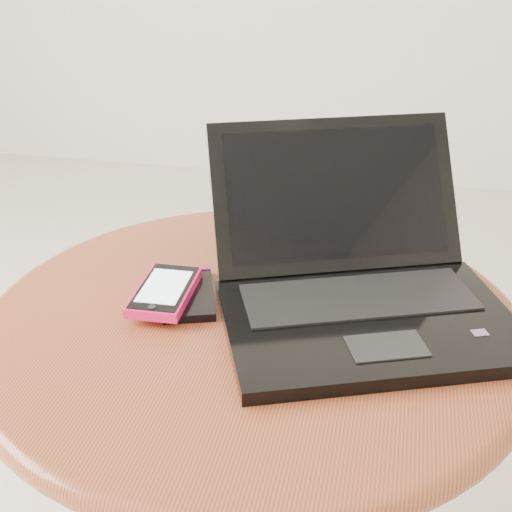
# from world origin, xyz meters

# --- Properties ---
(table) EXTENTS (0.70, 0.70, 0.55)m
(table) POSITION_xyz_m (0.02, 0.03, 0.43)
(table) COLOR #59220F
(table) RESTS_ON ground
(laptop) EXTENTS (0.45, 0.46, 0.20)m
(laptop) POSITION_xyz_m (0.15, 0.07, 0.59)
(laptop) COLOR black
(laptop) RESTS_ON table
(phone_black) EXTENTS (0.10, 0.14, 0.01)m
(phone_black) POSITION_xyz_m (-0.07, 0.05, 0.56)
(phone_black) COLOR black
(phone_black) RESTS_ON table
(phone_pink) EXTENTS (0.07, 0.13, 0.02)m
(phone_pink) POSITION_xyz_m (-0.10, 0.03, 0.57)
(phone_pink) COLOR #E8185A
(phone_pink) RESTS_ON phone_black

